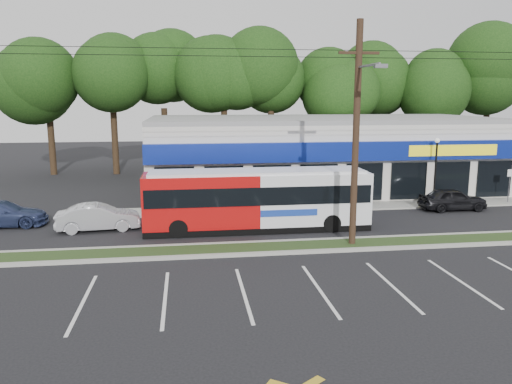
{
  "coord_description": "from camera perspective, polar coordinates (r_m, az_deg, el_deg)",
  "views": [
    {
      "loc": [
        -4.47,
        -20.28,
        6.7
      ],
      "look_at": [
        -0.9,
        5.0,
        1.87
      ],
      "focal_mm": 35.0,
      "sensor_mm": 36.0,
      "label": 1
    }
  ],
  "objects": [
    {
      "name": "car_dark",
      "position": [
        32.41,
        21.55,
        -0.76
      ],
      "size": [
        3.98,
        1.61,
        1.36
      ],
      "primitive_type": "imported",
      "rotation": [
        0.0,
        0.0,
        1.57
      ],
      "color": "black",
      "rests_on": "ground"
    },
    {
      "name": "tree_line",
      "position": [
        47.08,
        2.41,
        12.79
      ],
      "size": [
        46.76,
        6.76,
        11.83
      ],
      "color": "black",
      "rests_on": "ground"
    },
    {
      "name": "strip_mall",
      "position": [
        37.76,
        7.36,
        4.47
      ],
      "size": [
        25.0,
        12.55,
        5.3
      ],
      "color": "silver",
      "rests_on": "ground"
    },
    {
      "name": "curb_south",
      "position": [
        21.94,
        4.14,
        -6.9
      ],
      "size": [
        40.0,
        0.25,
        0.14
      ],
      "primitive_type": "cube",
      "color": "#9E9E93",
      "rests_on": "ground"
    },
    {
      "name": "utility_pole",
      "position": [
        22.47,
        11.04,
        7.23
      ],
      "size": [
        50.0,
        2.77,
        10.0
      ],
      "color": "black",
      "rests_on": "ground"
    },
    {
      "name": "sign_post",
      "position": [
        35.75,
        27.03,
        1.26
      ],
      "size": [
        0.45,
        0.1,
        2.23
      ],
      "color": "#59595E",
      "rests_on": "ground"
    },
    {
      "name": "lamp_post",
      "position": [
        33.18,
        19.86,
        3.1
      ],
      "size": [
        0.3,
        0.3,
        4.25
      ],
      "color": "black",
      "rests_on": "ground"
    },
    {
      "name": "sidewalk",
      "position": [
        31.48,
        9.67,
        -1.64
      ],
      "size": [
        32.0,
        2.2,
        0.1
      ],
      "primitive_type": "cube",
      "color": "#9E9E93",
      "rests_on": "ground"
    },
    {
      "name": "car_silver",
      "position": [
        26.79,
        -17.57,
        -2.77
      ],
      "size": [
        4.29,
        1.88,
        1.37
      ],
      "primitive_type": "imported",
      "rotation": [
        0.0,
        0.0,
        1.68
      ],
      "color": "#AAACB2",
      "rests_on": "ground"
    },
    {
      "name": "curb_north",
      "position": [
        23.53,
        3.27,
        -5.67
      ],
      "size": [
        40.0,
        0.25,
        0.14
      ],
      "primitive_type": "cube",
      "color": "#9E9E93",
      "rests_on": "ground"
    },
    {
      "name": "car_blue",
      "position": [
        29.6,
        -27.16,
        -2.21
      ],
      "size": [
        4.74,
        1.97,
        1.37
      ],
      "primitive_type": "imported",
      "rotation": [
        0.0,
        0.0,
        1.58
      ],
      "color": "navy",
      "rests_on": "ground"
    },
    {
      "name": "pedestrian_b",
      "position": [
        29.3,
        5.02,
        -0.92
      ],
      "size": [
        0.8,
        0.63,
        1.63
      ],
      "primitive_type": "imported",
      "rotation": [
        0.0,
        0.0,
        3.15
      ],
      "color": "beige",
      "rests_on": "ground"
    },
    {
      "name": "ground",
      "position": [
        21.82,
        4.22,
        -7.2
      ],
      "size": [
        120.0,
        120.0,
        0.0
      ],
      "primitive_type": "plane",
      "color": "black",
      "rests_on": "ground"
    },
    {
      "name": "metrobus",
      "position": [
        25.54,
        0.14,
        -0.72
      ],
      "size": [
        11.52,
        2.47,
        3.09
      ],
      "rotation": [
        0.0,
        0.0,
        -0.0
      ],
      "color": "#B10D0D",
      "rests_on": "ground"
    },
    {
      "name": "grass_strip",
      "position": [
        22.74,
        3.69,
        -6.29
      ],
      "size": [
        40.0,
        1.6,
        0.12
      ],
      "primitive_type": "cube",
      "color": "#253616",
      "rests_on": "ground"
    },
    {
      "name": "pedestrian_a",
      "position": [
        29.29,
        4.89,
        -0.57
      ],
      "size": [
        0.85,
        0.72,
        1.98
      ],
      "primitive_type": "imported",
      "rotation": [
        0.0,
        0.0,
        3.55
      ],
      "color": "beige",
      "rests_on": "ground"
    }
  ]
}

